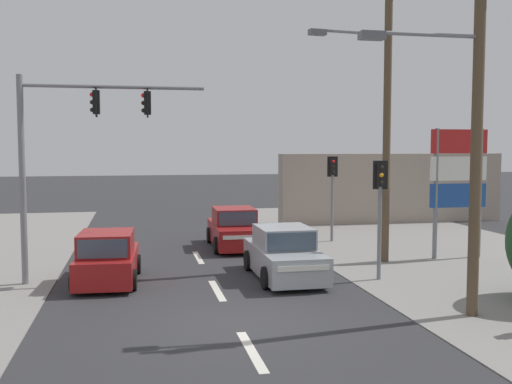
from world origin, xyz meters
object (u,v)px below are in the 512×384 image
utility_pole_foreground_right (472,109)px  utility_pole_midground_right (384,95)px  pedestal_signal_far_median (332,184)px  sedan_receding_far (234,230)px  hatchback_crossing_left (107,259)px  traffic_signal_mast (69,141)px  shopping_plaza_sign (458,175)px  sedan_oncoming_near (284,255)px  pedestal_signal_right_kerb (380,199)px

utility_pole_foreground_right → utility_pole_midground_right: bearing=83.9°
pedestal_signal_far_median → sedan_receding_far: bearing=-172.2°
hatchback_crossing_left → sedan_receding_far: size_ratio=0.87×
traffic_signal_mast → hatchback_crossing_left: (1.02, -0.27, -3.44)m
shopping_plaza_sign → utility_pole_midground_right: bearing=-177.2°
sedan_receding_far → sedan_oncoming_near: 5.74m
utility_pole_midground_right → sedan_oncoming_near: bearing=-156.5°
utility_pole_foreground_right → hatchback_crossing_left: utility_pole_foreground_right is taller
shopping_plaza_sign → sedan_oncoming_near: 7.40m
utility_pole_foreground_right → pedestal_signal_right_kerb: bearing=97.0°
utility_pole_foreground_right → pedestal_signal_far_median: (0.47, 11.15, -2.42)m
utility_pole_midground_right → sedan_oncoming_near: (-3.89, -1.69, -5.02)m
utility_pole_midground_right → shopping_plaza_sign: size_ratio=2.33×
traffic_signal_mast → utility_pole_foreground_right: bearing=-30.2°
utility_pole_midground_right → sedan_oncoming_near: utility_pole_midground_right is taller
utility_pole_foreground_right → traffic_signal_mast: (-9.41, 5.49, -0.69)m
utility_pole_foreground_right → shopping_plaza_sign: (3.61, 6.70, -1.86)m
hatchback_crossing_left → sedan_oncoming_near: bearing=-3.9°
traffic_signal_mast → sedan_receding_far: size_ratio=1.40×
pedestal_signal_far_median → sedan_oncoming_near: size_ratio=0.84×
pedestal_signal_right_kerb → sedan_receding_far: 7.55m
utility_pole_foreground_right → sedan_receding_far: utility_pole_foreground_right is taller
utility_pole_foreground_right → sedan_oncoming_near: size_ratio=2.11×
hatchback_crossing_left → shopping_plaza_sign: bearing=7.1°
shopping_plaza_sign → sedan_oncoming_near: shopping_plaza_sign is taller
traffic_signal_mast → sedan_oncoming_near: bearing=-5.7°
pedestal_signal_far_median → sedan_receding_far: pedestal_signal_far_median is taller
pedestal_signal_right_kerb → sedan_receding_far: (-3.27, 6.58, -1.71)m
utility_pole_midground_right → pedestal_signal_far_median: (-0.24, 4.59, -3.30)m
utility_pole_foreground_right → sedan_oncoming_near: utility_pole_foreground_right is taller
utility_pole_foreground_right → utility_pole_midground_right: 6.65m
shopping_plaza_sign → sedan_receding_far: (-7.37, 3.87, -2.28)m
pedestal_signal_far_median → sedan_oncoming_near: bearing=-120.2°
utility_pole_midground_right → pedestal_signal_far_median: 5.66m
utility_pole_foreground_right → utility_pole_midground_right: size_ratio=0.84×
pedestal_signal_right_kerb → sedan_oncoming_near: (-2.70, 0.87, -1.71)m
pedestal_signal_far_median → sedan_receding_far: 4.60m
traffic_signal_mast → pedestal_signal_right_kerb: 9.22m
traffic_signal_mast → pedestal_signal_right_kerb: (8.93, -1.50, -1.73)m
utility_pole_foreground_right → shopping_plaza_sign: 7.83m
utility_pole_midground_right → pedestal_signal_right_kerb: size_ratio=3.00×
traffic_signal_mast → shopping_plaza_sign: bearing=5.3°
pedestal_signal_right_kerb → sedan_receding_far: bearing=116.4°
utility_pole_midground_right → traffic_signal_mast: size_ratio=1.78×
traffic_signal_mast → hatchback_crossing_left: bearing=-14.9°
utility_pole_midground_right → pedestal_signal_right_kerb: bearing=-114.9°
sedan_receding_far → hatchback_crossing_left: bearing=-130.8°
pedestal_signal_far_median → shopping_plaza_sign: size_ratio=0.77×
pedestal_signal_right_kerb → pedestal_signal_far_median: 7.23m
pedestal_signal_far_median → sedan_receding_far: (-4.23, -0.58, -1.71)m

